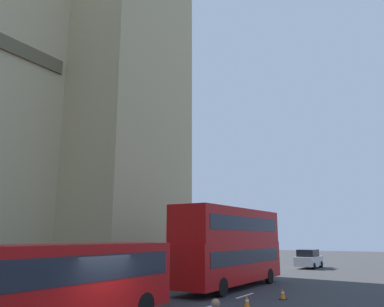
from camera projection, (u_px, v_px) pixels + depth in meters
name	position (u px, v px, depth m)	size (l,w,h in m)	color
double_decker_bus	(231.00, 244.00, 24.37)	(10.85, 2.54, 4.90)	#B20F0F
sedan_lead	(309.00, 259.00, 38.93)	(4.40, 1.86, 1.85)	#B7B7BC
traffic_cone_middle	(247.00, 302.00, 17.19)	(0.36, 0.36, 0.58)	black
traffic_cone_east	(283.00, 294.00, 19.59)	(0.36, 0.36, 0.58)	black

